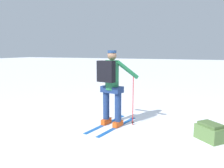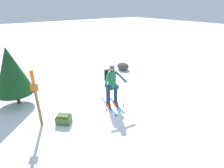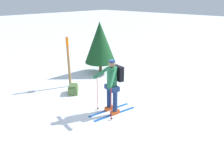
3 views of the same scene
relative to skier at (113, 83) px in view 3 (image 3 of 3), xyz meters
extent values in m
plane|color=white|center=(-0.30, -0.63, -1.00)|extent=(80.00, 80.00, 0.00)
cube|color=#144C9E|center=(0.06, 0.16, -1.00)|extent=(1.54, 0.40, 0.01)
cube|color=#C64714|center=(0.06, 0.16, -0.93)|extent=(0.32, 0.17, 0.12)
cylinder|color=navy|center=(0.06, 0.16, -0.51)|extent=(0.15, 0.15, 0.73)
cube|color=#144C9E|center=(-0.01, -0.17, -1.00)|extent=(1.54, 0.40, 0.01)
cube|color=#C64714|center=(-0.01, -0.17, -0.93)|extent=(0.32, 0.17, 0.12)
cylinder|color=navy|center=(-0.01, -0.17, -0.51)|extent=(0.15, 0.15, 0.73)
cube|color=navy|center=(0.03, -0.01, -0.15)|extent=(0.35, 0.52, 0.14)
cylinder|color=#1E663D|center=(0.03, -0.01, 0.18)|extent=(0.31, 0.31, 0.66)
sphere|color=#8C664C|center=(0.03, -0.01, 0.62)|extent=(0.21, 0.21, 0.21)
cylinder|color=navy|center=(0.03, -0.01, 0.71)|extent=(0.20, 0.20, 0.06)
cube|color=black|center=(-0.20, 0.04, 0.28)|extent=(0.23, 0.42, 0.46)
cylinder|color=red|center=(0.40, 0.31, -0.40)|extent=(0.02, 0.02, 1.20)
cylinder|color=black|center=(0.40, 0.31, -0.94)|extent=(0.07, 0.07, 0.01)
cylinder|color=#1E663D|center=(0.27, 0.25, 0.30)|extent=(0.52, 0.32, 0.44)
cylinder|color=red|center=(0.24, -0.44, -0.40)|extent=(0.02, 0.02, 1.20)
cylinder|color=black|center=(0.24, -0.44, -0.94)|extent=(0.07, 0.07, 0.01)
cylinder|color=#1E663D|center=(0.15, -0.33, 0.30)|extent=(0.41, 0.47, 0.44)
cube|color=#4C6B38|center=(-0.04, -2.10, -0.86)|extent=(0.60, 0.60, 0.29)
cube|color=#415B2F|center=(-0.04, -2.10, -0.69)|extent=(0.49, 0.50, 0.06)
cylinder|color=olive|center=(-0.40, -2.77, 0.02)|extent=(0.09, 0.09, 2.04)
cylinder|color=orange|center=(-0.40, -2.77, 0.85)|extent=(0.11, 0.11, 0.37)
cube|color=orange|center=(-0.40, -2.77, 0.46)|extent=(0.16, 0.21, 0.24)
cylinder|color=#4C331E|center=(-2.47, -3.11, -0.73)|extent=(0.14, 0.14, 0.54)
cone|color=#14421E|center=(-2.47, -3.11, 0.48)|extent=(1.46, 1.46, 1.90)
camera|label=1|loc=(-4.51, -1.87, 0.74)|focal=35.00mm
camera|label=2|loc=(5.08, -3.78, 2.87)|focal=28.00mm
camera|label=3|loc=(4.57, 4.24, 2.49)|focal=35.00mm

